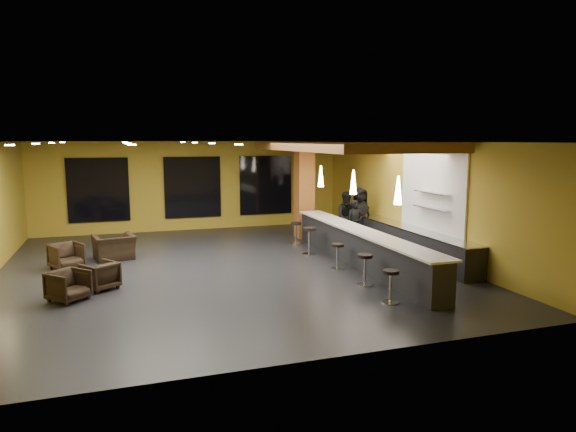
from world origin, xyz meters
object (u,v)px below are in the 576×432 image
object	(u,v)px
pendant_1	(353,182)
bar_stool_2	(337,253)
pendant_0	(398,190)
staff_b	(348,217)
bar_stool_1	(365,266)
bar_counter	(360,249)
bar_stool_0	(391,282)
armchair_d	(114,247)
column	(304,190)
prep_counter	(412,243)
bar_stool_4	(296,230)
bar_stool_3	(309,237)
staff_a	(355,223)
staff_c	(360,214)
armchair_b	(100,276)
armchair_c	(66,256)
armchair_a	(68,286)
pendant_2	(321,176)

from	to	relation	value
pendant_1	bar_stool_2	size ratio (longest dim) A/B	0.98
pendant_0	bar_stool_2	distance (m)	2.75
staff_b	bar_stool_1	world-z (taller)	staff_b
bar_counter	bar_stool_0	world-z (taller)	bar_counter
armchair_d	column	bearing A→B (deg)	-179.19
prep_counter	armchair_d	xyz separation A→B (m)	(-8.63, 2.54, -0.06)
prep_counter	bar_stool_4	distance (m)	4.03
bar_stool_0	bar_stool_3	world-z (taller)	bar_stool_3
prep_counter	armchair_d	distance (m)	9.00
staff_b	bar_stool_4	world-z (taller)	staff_b
staff_a	staff_c	size ratio (longest dim) A/B	0.82
bar_stool_1	staff_b	bearing A→B (deg)	69.80
bar_stool_0	bar_stool_4	bearing A→B (deg)	88.67
prep_counter	armchair_b	size ratio (longest dim) A/B	8.17
pendant_1	bar_stool_3	xyz separation A→B (m)	(-0.86, 1.29, -1.80)
staff_b	armchair_d	size ratio (longest dim) A/B	1.57
armchair_b	armchair_c	world-z (taller)	armchair_c
staff_a	armchair_b	bearing A→B (deg)	-148.79
staff_c	bar_stool_0	size ratio (longest dim) A/B	2.55
armchair_c	bar_stool_4	world-z (taller)	bar_stool_4
bar_stool_4	staff_b	bearing A→B (deg)	-10.15
column	bar_stool_4	size ratio (longest dim) A/B	4.67
prep_counter	bar_stool_1	size ratio (longest dim) A/B	7.67
pendant_0	bar_stool_3	world-z (taller)	pendant_0
armchair_a	armchair_c	world-z (taller)	armchair_c
bar_counter	bar_stool_0	bearing A→B (deg)	-104.67
staff_a	bar_stool_0	xyz separation A→B (m)	(-1.97, -5.89, -0.30)
prep_counter	bar_stool_4	world-z (taller)	prep_counter
bar_stool_1	bar_stool_4	xyz separation A→B (m)	(0.06, 5.33, -0.02)
pendant_0	staff_b	bearing A→B (deg)	78.16
column	bar_stool_3	xyz separation A→B (m)	(-0.86, -2.81, -1.20)
armchair_d	bar_stool_3	bearing A→B (deg)	155.37
pendant_0	armchair_a	world-z (taller)	pendant_0
armchair_b	bar_stool_0	bearing A→B (deg)	117.19
bar_stool_1	armchair_d	bearing A→B (deg)	140.31
prep_counter	staff_c	size ratio (longest dim) A/B	3.16
bar_counter	bar_stool_3	size ratio (longest dim) A/B	9.30
bar_stool_0	armchair_a	bearing A→B (deg)	160.34
prep_counter	bar_stool_1	bearing A→B (deg)	-139.75
bar_stool_1	armchair_a	bearing A→B (deg)	171.82
pendant_2	bar_stool_4	distance (m)	2.06
armchair_c	prep_counter	bearing A→B (deg)	-38.90
pendant_0	pendant_2	xyz separation A→B (m)	(0.00, 5.00, 0.00)
staff_b	armchair_a	bearing A→B (deg)	-141.09
armchair_a	armchair_b	xyz separation A→B (m)	(0.64, 0.71, -0.01)
bar_counter	armchair_c	size ratio (longest dim) A/B	10.07
bar_stool_4	pendant_2	bearing A→B (deg)	-35.53
prep_counter	staff_c	world-z (taller)	staff_c
pendant_0	staff_b	size ratio (longest dim) A/B	0.39
bar_counter	armchair_c	xyz separation A→B (m)	(-7.89, 2.25, -0.14)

